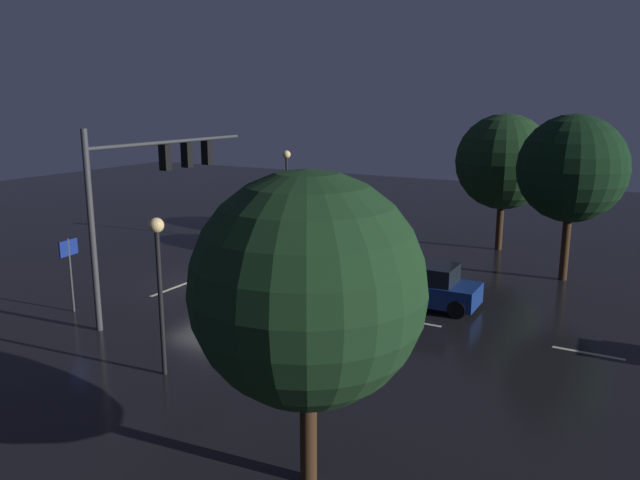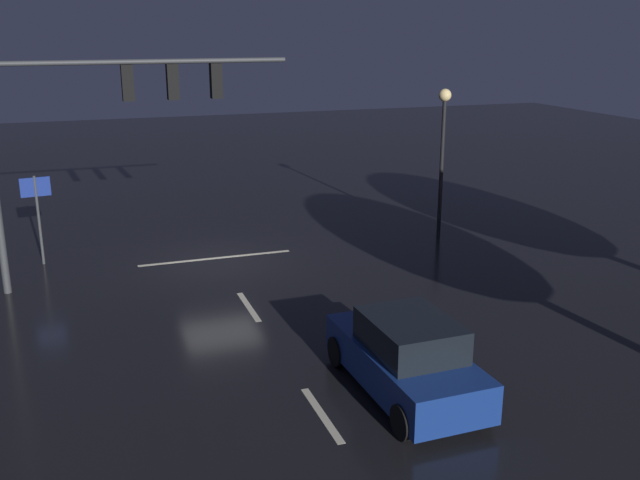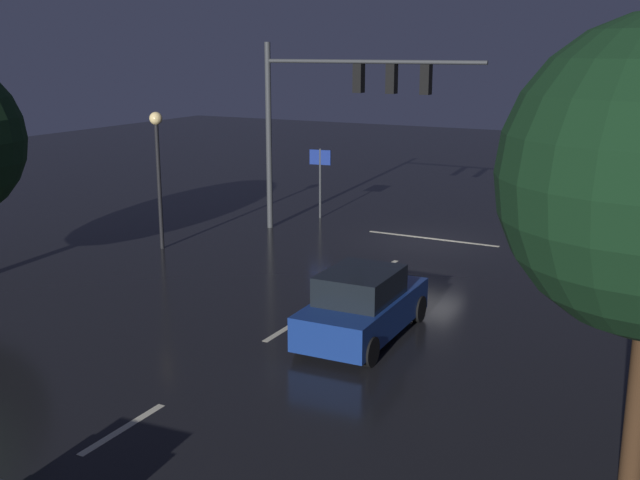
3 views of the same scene
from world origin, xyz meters
name	(u,v)px [view 2 (image 2 of 3)]	position (x,y,z in m)	size (l,w,h in m)	color
ground_plane	(219,263)	(0.00, 0.00, 0.00)	(80.00, 80.00, 0.00)	black
traffic_signal_assembly	(102,110)	(3.23, 0.67, 5.04)	(8.43, 0.47, 7.02)	#383A3D
lane_dash_far	(249,307)	(0.00, 4.00, 0.00)	(2.20, 0.16, 0.01)	beige
lane_dash_mid	(322,414)	(0.00, 10.00, 0.00)	(2.20, 0.16, 0.01)	beige
stop_bar	(216,258)	(0.00, -0.52, 0.00)	(5.00, 0.16, 0.01)	beige
car_approaching	(406,357)	(-1.92, 9.72, 0.80)	(2.01, 4.41, 1.70)	navy
street_lamp_left_kerb	(443,135)	(-8.21, -0.59, 3.65)	(0.44, 0.44, 5.24)	black
route_sign	(37,201)	(5.31, -1.75, 2.06)	(0.90, 0.17, 2.86)	#383A3D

